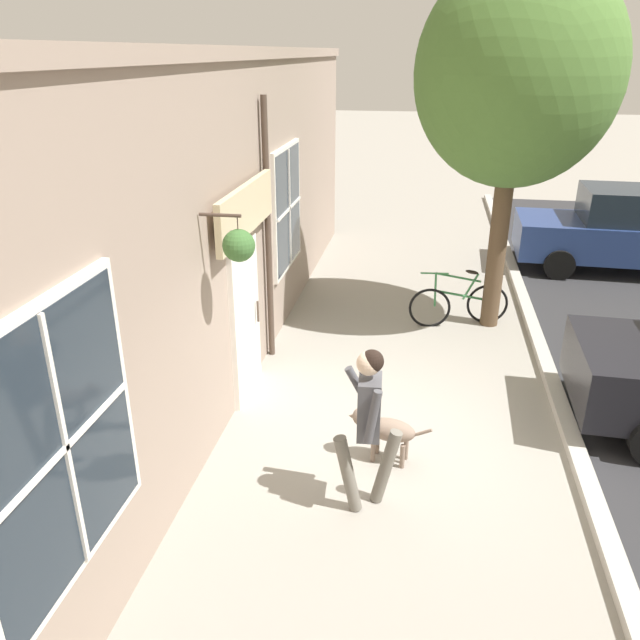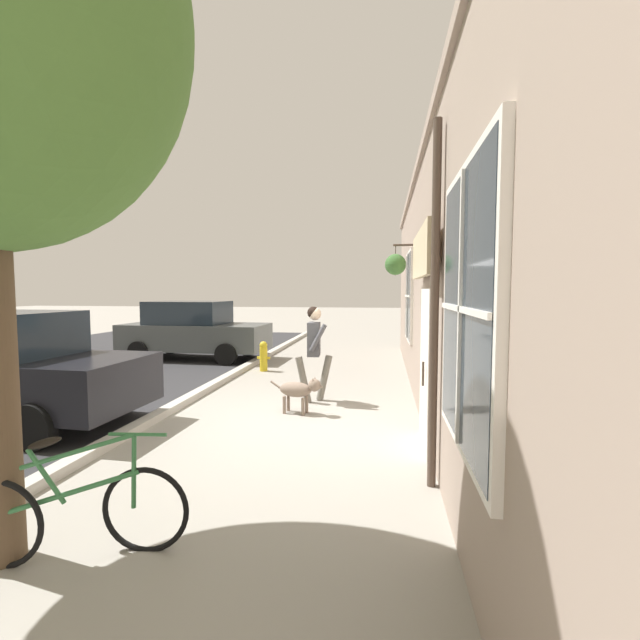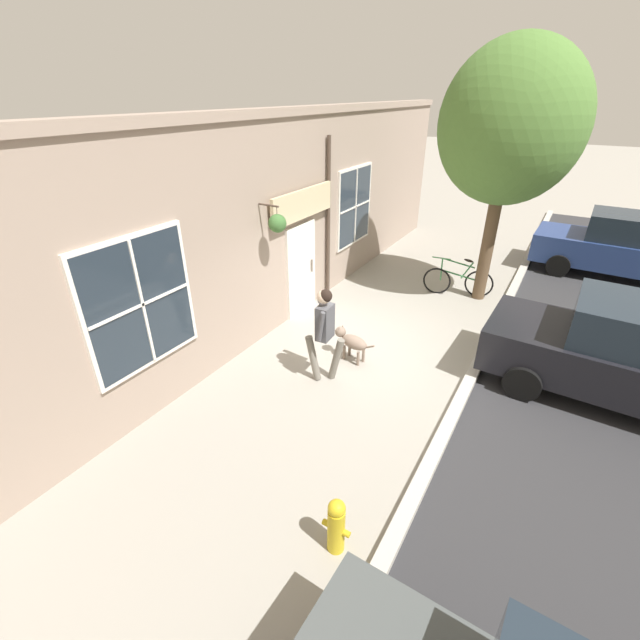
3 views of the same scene
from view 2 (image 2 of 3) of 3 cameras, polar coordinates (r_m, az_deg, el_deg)
The scene contains 8 objects.
ground_plane at distance 6.99m, azimuth -5.27°, elevation -13.35°, with size 90.00×90.00×0.00m, color gray.
storefront_facade at distance 6.51m, azimuth 15.08°, elevation 4.94°, with size 0.95×18.00×4.39m.
pedestrian_walking at distance 7.96m, azimuth -0.80°, elevation -3.19°, with size 0.68×0.55×1.79m.
dog_on_leash at distance 7.30m, azimuth -2.81°, elevation -9.25°, with size 0.97×0.39×0.64m.
leaning_bicycle at distance 4.08m, azimuth -29.92°, elevation -21.20°, with size 1.68×0.48×1.01m.
parked_car_nearest_curb at distance 13.45m, azimuth -16.49°, elevation -1.30°, with size 4.35×2.04×1.75m.
parked_car_mid_block at distance 8.28m, azimuth -36.75°, elevation -5.15°, with size 4.35×2.04×1.75m.
fire_hydrant at distance 11.14m, azimuth -7.54°, elevation -4.75°, with size 0.34×0.20×0.77m.
Camera 2 is at (-1.60, 6.48, 2.08)m, focal length 24.00 mm.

